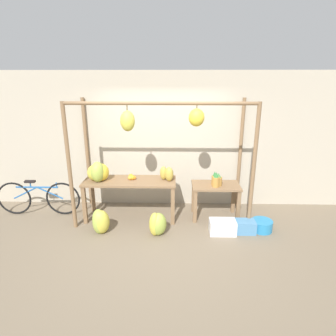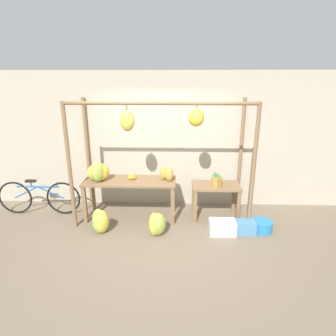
# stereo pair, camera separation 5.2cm
# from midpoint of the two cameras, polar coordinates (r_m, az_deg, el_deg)

# --- Properties ---
(ground_plane) EXTENTS (20.00, 20.00, 0.00)m
(ground_plane) POSITION_cam_midpoint_polar(r_m,az_deg,el_deg) (4.99, -1.90, -14.14)
(ground_plane) COLOR #756651
(shop_wall_back) EXTENTS (8.00, 0.08, 2.80)m
(shop_wall_back) POSITION_cam_midpoint_polar(r_m,az_deg,el_deg) (5.88, -1.23, 5.54)
(shop_wall_back) COLOR #B2A893
(shop_wall_back) RESTS_ON ground_plane
(stall_awning) EXTENTS (3.26, 1.19, 2.29)m
(stall_awning) POSITION_cam_midpoint_polar(r_m,az_deg,el_deg) (4.98, -1.60, 5.87)
(stall_awning) COLOR brown
(stall_awning) RESTS_ON ground_plane
(display_table_main) EXTENTS (1.76, 0.64, 0.78)m
(display_table_main) POSITION_cam_midpoint_polar(r_m,az_deg,el_deg) (5.48, -7.99, -3.59)
(display_table_main) COLOR brown
(display_table_main) RESTS_ON ground_plane
(display_table_side) EXTENTS (0.91, 0.55, 0.69)m
(display_table_side) POSITION_cam_midpoint_polar(r_m,az_deg,el_deg) (5.55, 9.36, -4.81)
(display_table_side) COLOR brown
(display_table_side) RESTS_ON ground_plane
(banana_pile_on_table) EXTENTS (0.49, 0.47, 0.39)m
(banana_pile_on_table) POSITION_cam_midpoint_polar(r_m,az_deg,el_deg) (5.47, -14.26, -0.83)
(banana_pile_on_table) COLOR gold
(banana_pile_on_table) RESTS_ON display_table_main
(orange_pile) EXTENTS (0.16, 0.19, 0.09)m
(orange_pile) POSITION_cam_midpoint_polar(r_m,az_deg,el_deg) (5.46, -7.63, -1.88)
(orange_pile) COLOR orange
(orange_pile) RESTS_ON display_table_main
(pineapple_cluster) EXTENTS (0.20, 0.21, 0.29)m
(pineapple_cluster) POSITION_cam_midpoint_polar(r_m,az_deg,el_deg) (5.39, 9.54, -2.43)
(pineapple_cluster) COLOR #B27F38
(pineapple_cluster) RESTS_ON display_table_side
(banana_pile_ground_left) EXTENTS (0.38, 0.36, 0.44)m
(banana_pile_ground_left) POSITION_cam_midpoint_polar(r_m,az_deg,el_deg) (5.20, -13.94, -10.54)
(banana_pile_ground_left) COLOR gold
(banana_pile_ground_left) RESTS_ON ground_plane
(banana_pile_ground_right) EXTENTS (0.38, 0.37, 0.43)m
(banana_pile_ground_right) POSITION_cam_midpoint_polar(r_m,az_deg,el_deg) (5.00, -2.64, -11.43)
(banana_pile_ground_right) COLOR #9EB247
(banana_pile_ground_right) RESTS_ON ground_plane
(fruit_crate_white) EXTENTS (0.46, 0.28, 0.25)m
(fruit_crate_white) POSITION_cam_midpoint_polar(r_m,az_deg,el_deg) (5.17, 10.72, -11.68)
(fruit_crate_white) COLOR silver
(fruit_crate_white) RESTS_ON ground_plane
(blue_bucket) EXTENTS (0.37, 0.37, 0.20)m
(blue_bucket) POSITION_cam_midpoint_polar(r_m,az_deg,el_deg) (5.45, 18.25, -11.01)
(blue_bucket) COLOR teal
(blue_bucket) RESTS_ON ground_plane
(parked_bicycle) EXTENTS (1.67, 0.08, 0.73)m
(parked_bicycle) POSITION_cam_midpoint_polar(r_m,az_deg,el_deg) (6.23, -25.05, -5.50)
(parked_bicycle) COLOR black
(parked_bicycle) RESTS_ON ground_plane
(papaya_pile) EXTENTS (0.31, 0.34, 0.28)m
(papaya_pile) POSITION_cam_midpoint_polar(r_m,az_deg,el_deg) (5.35, -0.43, -1.13)
(papaya_pile) COLOR #B2993D
(papaya_pile) RESTS_ON display_table_main
(fruit_crate_purple) EXTENTS (0.41, 0.25, 0.23)m
(fruit_crate_purple) POSITION_cam_midpoint_polar(r_m,az_deg,el_deg) (5.29, 14.77, -11.43)
(fruit_crate_purple) COLOR #4C84B2
(fruit_crate_purple) RESTS_ON ground_plane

